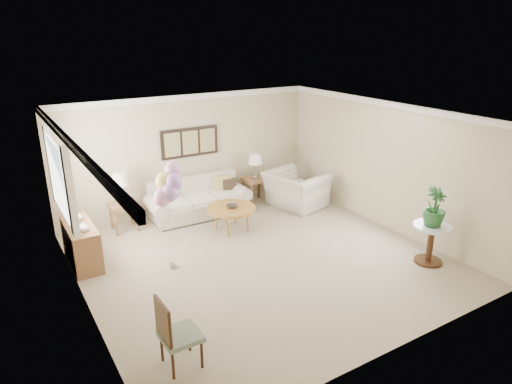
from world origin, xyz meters
TOP-DOWN VIEW (x-y plane):
  - ground_plane at (0.00, 0.00)m, footprint 6.00×6.00m
  - room_shell at (-0.11, 0.09)m, footprint 6.04×6.04m
  - wall_art_triptych at (0.00, 2.96)m, footprint 1.35×0.06m
  - sofa at (-0.09, 2.46)m, footprint 2.28×0.88m
  - end_table_left at (-1.72, 2.53)m, footprint 0.54×0.49m
  - end_table_right at (1.44, 2.53)m, footprint 0.55×0.50m
  - lamp_left at (-1.72, 2.53)m, footprint 0.37×0.37m
  - lamp_right at (1.44, 2.53)m, footprint 0.33×0.33m
  - coffee_table at (0.16, 1.38)m, footprint 1.00×1.00m
  - decor_bowl at (0.16, 1.35)m, footprint 0.31×0.31m
  - armchair at (2.07, 1.79)m, footprint 1.35×1.47m
  - side_table at (2.48, -1.66)m, footprint 0.66×0.66m
  - potted_plant at (2.45, -1.67)m, footprint 0.40×0.40m
  - accent_chair at (-2.36, -1.82)m, footprint 0.47×0.47m
  - credenza at (-2.76, 1.50)m, footprint 0.46×1.20m
  - vase_white at (-2.74, 1.19)m, footprint 0.18×0.18m
  - vase_sage at (-2.74, 1.69)m, footprint 0.20×0.20m
  - balloon_cluster at (-1.45, 0.53)m, footprint 0.54×0.43m

SIDE VIEW (x-z plane):
  - ground_plane at x=0.00m, z-range 0.00..0.00m
  - sofa at x=-0.09m, z-range -0.09..0.75m
  - credenza at x=-2.76m, z-range 0.00..0.74m
  - armchair at x=2.07m, z-range 0.00..0.82m
  - coffee_table at x=0.16m, z-range 0.21..0.72m
  - accent_chair at x=-2.36m, z-range 0.02..0.97m
  - end_table_left at x=-1.72m, z-range 0.20..0.79m
  - end_table_right at x=1.44m, z-range 0.20..0.81m
  - decor_bowl at x=0.16m, z-range 0.50..0.56m
  - side_table at x=2.48m, z-range 0.18..0.90m
  - vase_white at x=-2.74m, z-range 0.74..0.91m
  - vase_sage at x=-2.74m, z-range 0.74..0.93m
  - lamp_right at x=1.44m, z-range 0.75..1.33m
  - potted_plant at x=2.45m, z-range 0.72..1.40m
  - lamp_left at x=-1.72m, z-range 0.76..1.41m
  - balloon_cluster at x=-1.45m, z-range 0.56..2.46m
  - wall_art_triptych at x=0.00m, z-range 1.23..1.88m
  - room_shell at x=-0.11m, z-range 0.33..2.93m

